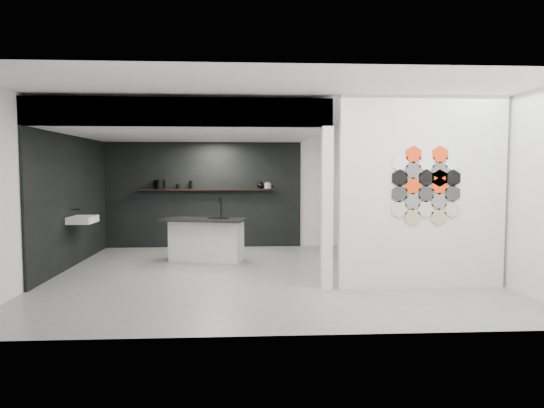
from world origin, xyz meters
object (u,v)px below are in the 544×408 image
at_px(stockpot, 160,184).
at_px(glass_bowl, 268,186).
at_px(wall_basin, 83,220).
at_px(utensil_cup, 178,186).
at_px(partition_panel, 422,193).
at_px(glass_vase, 268,185).
at_px(bottle_dark, 191,185).
at_px(kettle, 261,185).
at_px(kitchen_island, 206,239).

relative_size(stockpot, glass_bowl, 1.50).
height_order(wall_basin, utensil_cup, utensil_cup).
relative_size(partition_panel, glass_bowl, 17.41).
xyz_separation_m(glass_vase, utensil_cup, (-1.99, 0.00, -0.02)).
bearing_deg(stockpot, bottle_dark, 0.00).
relative_size(stockpot, kettle, 1.47).
bearing_deg(glass_vase, bottle_dark, 180.00).
bearing_deg(kitchen_island, glass_vase, 67.18).
bearing_deg(partition_panel, stockpot, 139.10).
bearing_deg(glass_bowl, bottle_dark, 180.00).
bearing_deg(partition_panel, kettle, 119.97).
bearing_deg(glass_vase, glass_bowl, 0.00).
bearing_deg(glass_vase, stockpot, 180.00).
relative_size(glass_bowl, utensil_cup, 1.64).
bearing_deg(bottle_dark, kitchen_island, -73.76).
bearing_deg(wall_basin, partition_panel, -18.23).
xyz_separation_m(kettle, utensil_cup, (-1.84, 0.00, -0.02)).
height_order(kitchen_island, glass_bowl, glass_bowl).
relative_size(glass_bowl, glass_vase, 1.15).
xyz_separation_m(stockpot, utensil_cup, (0.40, 0.00, -0.05)).
bearing_deg(partition_panel, utensil_cup, 136.44).
bearing_deg(stockpot, kitchen_island, -54.15).
distance_m(kitchen_island, bottle_dark, 1.92).
distance_m(kitchen_island, kettle, 2.15).
distance_m(kettle, bottle_dark, 1.55).
bearing_deg(wall_basin, bottle_dark, 50.82).
distance_m(partition_panel, kitchen_island, 4.15).
height_order(partition_panel, utensil_cup, partition_panel).
relative_size(wall_basin, kitchen_island, 0.36).
distance_m(stockpot, bottle_dark, 0.68).
distance_m(wall_basin, utensil_cup, 2.55).
relative_size(bottle_dark, utensil_cup, 1.84).
xyz_separation_m(wall_basin, utensil_cup, (1.40, 2.07, 0.52)).
relative_size(kitchen_island, utensil_cup, 16.98).
relative_size(wall_basin, glass_vase, 4.31).
distance_m(stockpot, glass_bowl, 2.39).
bearing_deg(glass_bowl, kitchen_island, -128.40).
height_order(kettle, utensil_cup, kettle).
height_order(glass_bowl, utensil_cup, glass_bowl).
xyz_separation_m(wall_basin, glass_bowl, (3.39, 2.07, 0.53)).
bearing_deg(stockpot, glass_vase, 0.00).
distance_m(partition_panel, utensil_cup, 5.61).
bearing_deg(glass_bowl, kettle, 180.00).
xyz_separation_m(glass_bowl, bottle_dark, (-1.71, 0.00, 0.03)).
bearing_deg(kitchen_island, partition_panel, -18.98).
bearing_deg(utensil_cup, stockpot, 180.00).
bearing_deg(glass_bowl, glass_vase, 0.00).
bearing_deg(partition_panel, kitchen_island, 145.43).
xyz_separation_m(stockpot, kettle, (2.23, 0.00, -0.03)).
bearing_deg(kettle, stockpot, 157.60).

